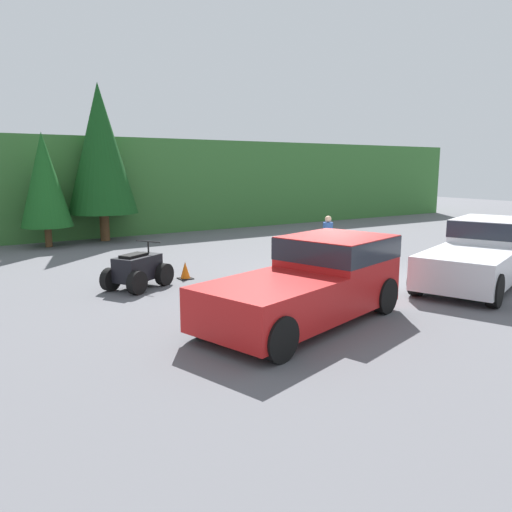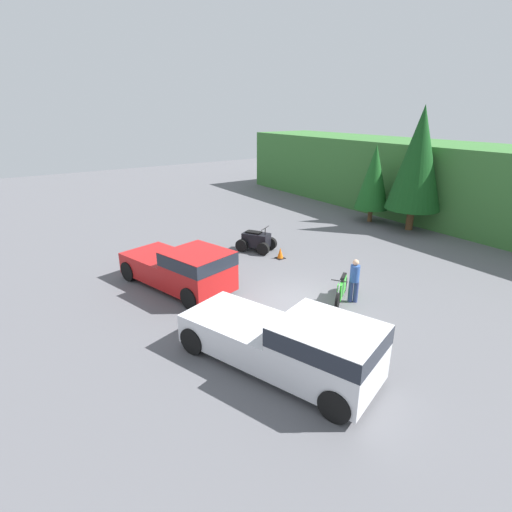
# 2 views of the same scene
# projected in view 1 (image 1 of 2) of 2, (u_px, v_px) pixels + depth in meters

# --- Properties ---
(ground_plane) EXTENTS (80.00, 80.00, 0.00)m
(ground_plane) POSITION_uv_depth(u_px,v_px,m) (338.00, 277.00, 15.87)
(ground_plane) COLOR #5B5B60
(hillside_backdrop) EXTENTS (44.00, 6.00, 4.92)m
(hillside_backdrop) POSITION_uv_depth(u_px,v_px,m) (149.00, 185.00, 28.63)
(hillside_backdrop) COLOR #387033
(hillside_backdrop) RESTS_ON ground_plane
(tree_left) EXTENTS (2.17, 2.17, 4.94)m
(tree_left) POSITION_uv_depth(u_px,v_px,m) (44.00, 180.00, 21.42)
(tree_left) COLOR brown
(tree_left) RESTS_ON ground_plane
(tree_mid_left) EXTENTS (3.20, 3.20, 7.27)m
(tree_mid_left) POSITION_uv_depth(u_px,v_px,m) (101.00, 149.00, 23.05)
(tree_mid_left) COLOR brown
(tree_mid_left) RESTS_ON ground_plane
(pickup_truck_red) EXTENTS (5.54, 3.47, 1.84)m
(pickup_truck_red) POSITION_uv_depth(u_px,v_px,m) (315.00, 278.00, 11.31)
(pickup_truck_red) COLOR red
(pickup_truck_red) RESTS_ON ground_plane
(pickup_truck_second) EXTENTS (6.23, 3.98, 1.84)m
(pickup_truck_second) POSITION_uv_depth(u_px,v_px,m) (484.00, 249.00, 15.18)
(pickup_truck_second) COLOR silver
(pickup_truck_second) RESTS_ON ground_plane
(dirt_bike) EXTENTS (1.33, 1.84, 1.12)m
(dirt_bike) POSITION_uv_depth(u_px,v_px,m) (324.00, 253.00, 17.56)
(dirt_bike) COLOR black
(dirt_bike) RESTS_ON ground_plane
(quad_atv) EXTENTS (2.22, 1.96, 1.31)m
(quad_atv) POSITION_uv_depth(u_px,v_px,m) (138.00, 271.00, 14.36)
(quad_atv) COLOR black
(quad_atv) RESTS_ON ground_plane
(rider_person) EXTENTS (0.51, 0.51, 1.75)m
(rider_person) POSITION_uv_depth(u_px,v_px,m) (328.00, 238.00, 17.89)
(rider_person) COLOR navy
(rider_person) RESTS_ON ground_plane
(traffic_cone) EXTENTS (0.42, 0.42, 0.55)m
(traffic_cone) POSITION_uv_depth(u_px,v_px,m) (185.00, 271.00, 15.57)
(traffic_cone) COLOR black
(traffic_cone) RESTS_ON ground_plane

